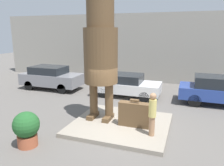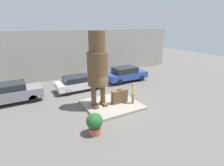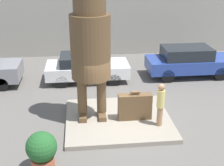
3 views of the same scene
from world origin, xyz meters
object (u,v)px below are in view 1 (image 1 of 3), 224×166
at_px(planter_pot, 26,128).
at_px(parked_car_white, 126,84).
at_px(statue_figure, 101,48).
at_px(parked_car_blue, 221,90).
at_px(tourist, 152,113).
at_px(giant_suitcase, 134,114).
at_px(parked_car_grey, 51,77).

bearing_deg(planter_pot, parked_car_white, 77.78).
relative_size(statue_figure, parked_car_blue, 1.19).
distance_m(statue_figure, parked_car_blue, 7.30).
bearing_deg(statue_figure, planter_pot, -119.05).
bearing_deg(tourist, giant_suitcase, 143.74).
bearing_deg(parked_car_white, parked_car_blue, 0.87).
relative_size(giant_suitcase, parked_car_grey, 0.30).
distance_m(giant_suitcase, parked_car_grey, 8.45).
relative_size(tourist, planter_pot, 1.30).
bearing_deg(planter_pot, giant_suitcase, 38.39).
xyz_separation_m(tourist, parked_car_white, (-2.53, 5.20, -0.33)).
relative_size(parked_car_white, parked_car_blue, 0.92).
bearing_deg(statue_figure, tourist, -21.77).
bearing_deg(giant_suitcase, statue_figure, 167.16).
relative_size(giant_suitcase, planter_pot, 1.00).
xyz_separation_m(giant_suitcase, parked_car_grey, (-7.16, 4.50, 0.18)).
bearing_deg(tourist, parked_car_blue, 61.20).
distance_m(parked_car_grey, planter_pot, 8.08).
xyz_separation_m(tourist, parked_car_grey, (-7.98, 5.11, -0.22)).
distance_m(parked_car_white, parked_car_blue, 5.43).
bearing_deg(parked_car_white, statue_figure, -88.87).
bearing_deg(parked_car_grey, planter_pot, -61.10).
distance_m(tourist, planter_pot, 4.55).
relative_size(statue_figure, parked_car_grey, 1.26).
height_order(giant_suitcase, parked_car_blue, parked_car_blue).
distance_m(giant_suitcase, parked_car_blue, 5.98).
height_order(statue_figure, parked_car_grey, statue_figure).
distance_m(parked_car_white, planter_pot, 7.33).
xyz_separation_m(statue_figure, parked_car_white, (-0.08, 4.22, -2.58)).
distance_m(tourist, parked_car_blue, 6.03).
relative_size(giant_suitcase, parked_car_blue, 0.28).
relative_size(parked_car_blue, planter_pot, 3.54).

